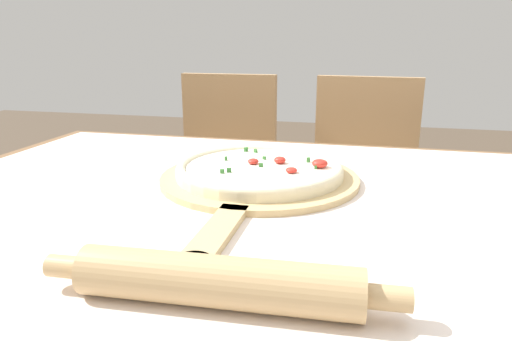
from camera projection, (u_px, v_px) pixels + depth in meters
name	position (u px, v px, depth m)	size (l,w,h in m)	color
dining_table	(228.00, 252.00, 0.85)	(1.30, 1.02, 0.75)	brown
towel_cloth	(227.00, 199.00, 0.82)	(1.22, 0.94, 0.00)	silver
pizza_peel	(257.00, 181.00, 0.90)	(0.40, 0.60, 0.01)	tan
pizza	(260.00, 169.00, 0.91)	(0.33, 0.33, 0.04)	beige
rolling_pin	(218.00, 281.00, 0.48)	(0.40, 0.07, 0.06)	tan
chair_left	(224.00, 173.00, 1.79)	(0.40, 0.40, 0.90)	tan
chair_right	(361.00, 183.00, 1.68)	(0.43, 0.43, 0.90)	tan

